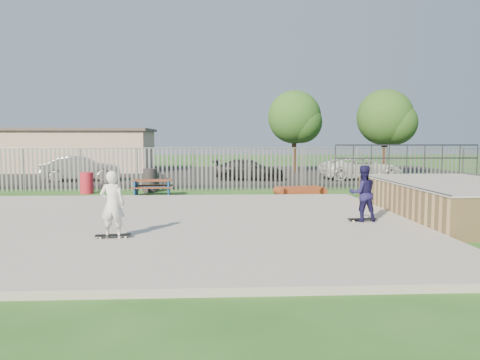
{
  "coord_description": "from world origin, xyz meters",
  "views": [
    {
      "loc": [
        2.07,
        -12.96,
        2.41
      ],
      "look_at": [
        2.84,
        2.0,
        1.1
      ],
      "focal_mm": 35.0,
      "sensor_mm": 36.0,
      "label": 1
    }
  ],
  "objects_px": {
    "funbox": "(300,191)",
    "tree_mid": "(294,117)",
    "picnic_table": "(152,188)",
    "tree_right": "(385,118)",
    "car_white": "(361,168)",
    "skater_white": "(112,204)",
    "car_silver": "(81,169)",
    "trash_bin_grey": "(150,180)",
    "skater_navy": "(363,193)",
    "car_dark": "(249,170)",
    "trash_bin_red": "(87,183)"
  },
  "relations": [
    {
      "from": "funbox",
      "to": "car_dark",
      "type": "relative_size",
      "value": 0.47
    },
    {
      "from": "trash_bin_grey",
      "to": "car_silver",
      "type": "xyz_separation_m",
      "value": [
        -4.72,
        5.76,
        0.2
      ]
    },
    {
      "from": "funbox",
      "to": "trash_bin_grey",
      "type": "bearing_deg",
      "value": 156.66
    },
    {
      "from": "car_white",
      "to": "funbox",
      "type": "bearing_deg",
      "value": 139.37
    },
    {
      "from": "funbox",
      "to": "skater_navy",
      "type": "relative_size",
      "value": 1.25
    },
    {
      "from": "trash_bin_grey",
      "to": "tree_right",
      "type": "xyz_separation_m",
      "value": [
        14.16,
        9.1,
        3.29
      ]
    },
    {
      "from": "trash_bin_red",
      "to": "tree_mid",
      "type": "xyz_separation_m",
      "value": [
        11.42,
        12.89,
        3.52
      ]
    },
    {
      "from": "funbox",
      "to": "skater_white",
      "type": "relative_size",
      "value": 1.25
    },
    {
      "from": "trash_bin_grey",
      "to": "tree_mid",
      "type": "relative_size",
      "value": 0.18
    },
    {
      "from": "car_white",
      "to": "skater_white",
      "type": "distance_m",
      "value": 20.02
    },
    {
      "from": "car_dark",
      "to": "car_white",
      "type": "relative_size",
      "value": 0.85
    },
    {
      "from": "tree_right",
      "to": "skater_navy",
      "type": "distance_m",
      "value": 19.51
    },
    {
      "from": "car_silver",
      "to": "car_white",
      "type": "bearing_deg",
      "value": -99.02
    },
    {
      "from": "trash_bin_grey",
      "to": "car_silver",
      "type": "bearing_deg",
      "value": 129.3
    },
    {
      "from": "picnic_table",
      "to": "tree_right",
      "type": "height_order",
      "value": "tree_right"
    },
    {
      "from": "picnic_table",
      "to": "skater_navy",
      "type": "height_order",
      "value": "skater_navy"
    },
    {
      "from": "skater_navy",
      "to": "trash_bin_red",
      "type": "bearing_deg",
      "value": -44.56
    },
    {
      "from": "car_silver",
      "to": "tree_mid",
      "type": "relative_size",
      "value": 0.73
    },
    {
      "from": "picnic_table",
      "to": "funbox",
      "type": "xyz_separation_m",
      "value": [
        6.33,
        -0.0,
        -0.17
      ]
    },
    {
      "from": "funbox",
      "to": "tree_mid",
      "type": "bearing_deg",
      "value": 70.83
    },
    {
      "from": "tree_right",
      "to": "skater_white",
      "type": "relative_size",
      "value": 3.67
    },
    {
      "from": "tree_mid",
      "to": "skater_white",
      "type": "distance_m",
      "value": 24.67
    },
    {
      "from": "skater_navy",
      "to": "car_dark",
      "type": "bearing_deg",
      "value": -85.82
    },
    {
      "from": "trash_bin_red",
      "to": "skater_white",
      "type": "relative_size",
      "value": 0.61
    },
    {
      "from": "trash_bin_grey",
      "to": "tree_right",
      "type": "bearing_deg",
      "value": 32.71
    },
    {
      "from": "car_silver",
      "to": "tree_mid",
      "type": "bearing_deg",
      "value": -73.52
    },
    {
      "from": "picnic_table",
      "to": "car_silver",
      "type": "bearing_deg",
      "value": 121.43
    },
    {
      "from": "funbox",
      "to": "picnic_table",
      "type": "bearing_deg",
      "value": 169.22
    },
    {
      "from": "trash_bin_grey",
      "to": "car_white",
      "type": "distance_m",
      "value": 13.11
    },
    {
      "from": "funbox",
      "to": "car_white",
      "type": "height_order",
      "value": "car_white"
    },
    {
      "from": "trash_bin_grey",
      "to": "car_white",
      "type": "height_order",
      "value": "car_white"
    },
    {
      "from": "funbox",
      "to": "car_silver",
      "type": "relative_size",
      "value": 0.45
    },
    {
      "from": "trash_bin_grey",
      "to": "car_dark",
      "type": "height_order",
      "value": "car_dark"
    },
    {
      "from": "car_dark",
      "to": "tree_mid",
      "type": "bearing_deg",
      "value": -20.07
    },
    {
      "from": "picnic_table",
      "to": "skater_white",
      "type": "height_order",
      "value": "skater_white"
    },
    {
      "from": "trash_bin_red",
      "to": "tree_right",
      "type": "xyz_separation_m",
      "value": [
        16.89,
        9.55,
        3.35
      ]
    },
    {
      "from": "trash_bin_red",
      "to": "skater_navy",
      "type": "xyz_separation_m",
      "value": [
        9.76,
        -8.37,
        0.45
      ]
    },
    {
      "from": "funbox",
      "to": "skater_white",
      "type": "height_order",
      "value": "skater_white"
    },
    {
      "from": "trash_bin_red",
      "to": "skater_navy",
      "type": "bearing_deg",
      "value": -40.63
    },
    {
      "from": "car_dark",
      "to": "car_silver",
      "type": "bearing_deg",
      "value": 100.1
    },
    {
      "from": "funbox",
      "to": "tree_right",
      "type": "bearing_deg",
      "value": 43.8
    },
    {
      "from": "picnic_table",
      "to": "funbox",
      "type": "height_order",
      "value": "picnic_table"
    },
    {
      "from": "picnic_table",
      "to": "tree_right",
      "type": "distance_m",
      "value": 17.78
    },
    {
      "from": "car_dark",
      "to": "car_white",
      "type": "distance_m",
      "value": 6.7
    },
    {
      "from": "funbox",
      "to": "car_silver",
      "type": "height_order",
      "value": "car_silver"
    },
    {
      "from": "funbox",
      "to": "skater_navy",
      "type": "distance_m",
      "value": 7.4
    },
    {
      "from": "car_silver",
      "to": "tree_right",
      "type": "xyz_separation_m",
      "value": [
        18.88,
        3.33,
        3.09
      ]
    },
    {
      "from": "trash_bin_grey",
      "to": "tree_right",
      "type": "height_order",
      "value": "tree_right"
    },
    {
      "from": "trash_bin_red",
      "to": "car_dark",
      "type": "height_order",
      "value": "car_dark"
    },
    {
      "from": "trash_bin_red",
      "to": "skater_white",
      "type": "distance_m",
      "value": 10.78
    }
  ]
}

